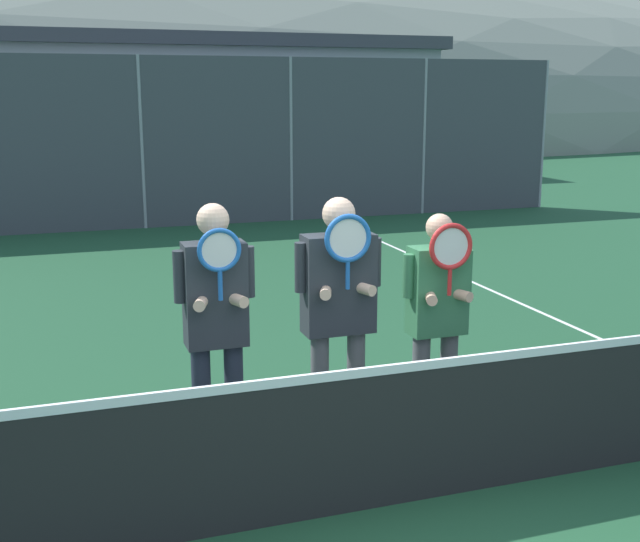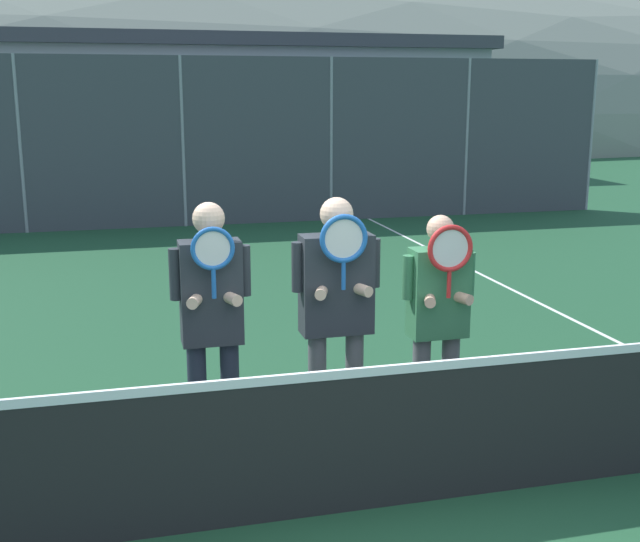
% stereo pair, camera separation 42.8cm
% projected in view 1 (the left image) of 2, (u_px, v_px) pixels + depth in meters
% --- Properties ---
extents(ground_plane, '(120.00, 120.00, 0.00)m').
position_uv_depth(ground_plane, '(361.00, 510.00, 4.98)').
color(ground_plane, '#1E4C2D').
extents(hill_distant, '(127.44, 70.80, 24.78)m').
position_uv_depth(hill_distant, '(68.00, 127.00, 57.58)').
color(hill_distant, gray).
rests_on(hill_distant, ground_plane).
extents(clubhouse_building, '(18.75, 5.50, 4.08)m').
position_uv_depth(clubhouse_building, '(119.00, 107.00, 23.36)').
color(clubhouse_building, '#9EA3A8').
rests_on(clubhouse_building, ground_plane).
extents(fence_back, '(17.40, 0.06, 3.18)m').
position_uv_depth(fence_back, '(142.00, 143.00, 14.82)').
color(fence_back, gray).
rests_on(fence_back, ground_plane).
extents(tennis_net, '(9.88, 0.09, 1.03)m').
position_uv_depth(tennis_net, '(362.00, 438.00, 4.88)').
color(tennis_net, gray).
rests_on(tennis_net, ground_plane).
extents(court_line_right_sideline, '(0.05, 16.00, 0.01)m').
position_uv_depth(court_line_right_sideline, '(568.00, 324.00, 8.91)').
color(court_line_right_sideline, white).
rests_on(court_line_right_sideline, ground_plane).
extents(player_leftmost, '(0.54, 0.34, 1.84)m').
position_uv_depth(player_leftmost, '(216.00, 317.00, 5.32)').
color(player_leftmost, '#232838').
rests_on(player_leftmost, ground_plane).
extents(player_center_left, '(0.63, 0.34, 1.84)m').
position_uv_depth(player_center_left, '(339.00, 301.00, 5.59)').
color(player_center_left, '#56565B').
rests_on(player_center_left, ground_plane).
extents(player_center_right, '(0.55, 0.34, 1.70)m').
position_uv_depth(player_center_right, '(437.00, 309.00, 5.80)').
color(player_center_right, '#56565B').
rests_on(player_center_right, ground_plane).
extents(car_left_of_center, '(4.41, 1.94, 1.75)m').
position_uv_depth(car_left_of_center, '(141.00, 167.00, 17.70)').
color(car_left_of_center, '#B2B7BC').
rests_on(car_left_of_center, ground_plane).
extents(car_center, '(4.37, 2.06, 1.88)m').
position_uv_depth(car_center, '(348.00, 158.00, 19.25)').
color(car_center, navy).
rests_on(car_center, ground_plane).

